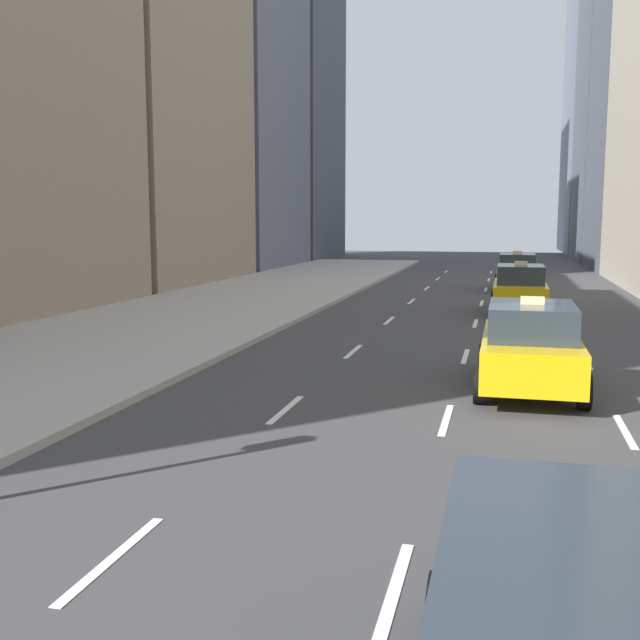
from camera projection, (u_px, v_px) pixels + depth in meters
sidewalk_left at (209, 309)px, 27.29m from camera, size 8.00×66.00×0.15m
lane_markings at (471, 338)px, 21.16m from camera, size 5.72×56.00×0.01m
building_row_left at (168, 39)px, 38.96m from camera, size 6.00×68.51×33.68m
taxi_lead at (520, 289)px, 26.52m from camera, size 2.02×4.40×1.87m
taxi_second at (530, 346)px, 14.53m from camera, size 2.02×4.40×1.87m
taxi_third at (517, 272)px, 35.09m from camera, size 2.02×4.40×1.87m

